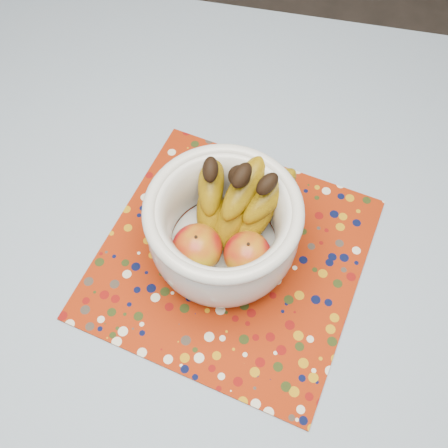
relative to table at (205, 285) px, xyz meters
name	(u,v)px	position (x,y,z in m)	size (l,w,h in m)	color
table	(205,285)	(0.00, 0.00, 0.00)	(1.20, 1.20, 0.75)	brown
tablecloth	(203,266)	(0.00, 0.00, 0.08)	(1.32, 1.32, 0.01)	#6486A8
placemat	(231,257)	(0.04, 0.02, 0.09)	(0.42, 0.42, 0.00)	maroon
fruit_bowl	(229,221)	(0.03, 0.04, 0.18)	(0.26, 0.25, 0.19)	silver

